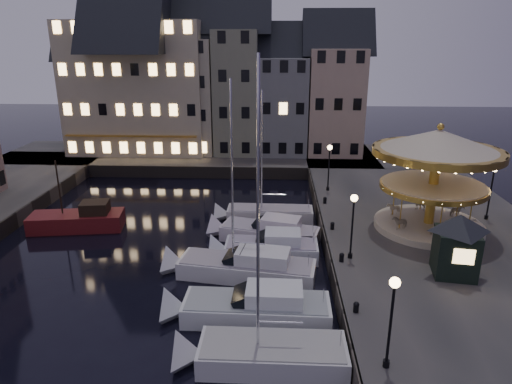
{
  "coord_description": "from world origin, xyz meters",
  "views": [
    {
      "loc": [
        2.51,
        -24.93,
        14.22
      ],
      "look_at": [
        1.0,
        8.0,
        3.2
      ],
      "focal_mm": 32.0,
      "sensor_mm": 36.0,
      "label": 1
    }
  ],
  "objects_px": {
    "streetlamp_c": "(329,161)",
    "motorboat_d": "(265,249)",
    "bollard_a": "(356,307)",
    "bollard_c": "(332,225)",
    "bollard_b": "(342,257)",
    "motorboat_a": "(260,355)",
    "streetlamp_a": "(392,310)",
    "bollard_d": "(325,200)",
    "motorboat_c": "(241,267)",
    "ticket_kiosk": "(458,234)",
    "motorboat_e": "(264,232)",
    "red_fishing_boat": "(79,221)",
    "motorboat_b": "(249,308)",
    "motorboat_f": "(263,214)",
    "carousel": "(437,161)",
    "streetlamp_b": "(353,217)",
    "streetlamp_d": "(492,185)"
  },
  "relations": [
    {
      "from": "red_fishing_boat",
      "to": "carousel",
      "type": "relative_size",
      "value": 0.84
    },
    {
      "from": "streetlamp_a",
      "to": "bollard_d",
      "type": "bearing_deg",
      "value": 91.72
    },
    {
      "from": "bollard_c",
      "to": "motorboat_a",
      "type": "xyz_separation_m",
      "value": [
        -4.71,
        -13.03,
        -1.06
      ]
    },
    {
      "from": "motorboat_b",
      "to": "motorboat_c",
      "type": "height_order",
      "value": "motorboat_c"
    },
    {
      "from": "bollard_a",
      "to": "motorboat_e",
      "type": "bearing_deg",
      "value": 113.53
    },
    {
      "from": "streetlamp_d",
      "to": "motorboat_f",
      "type": "distance_m",
      "value": 17.51
    },
    {
      "from": "streetlamp_b",
      "to": "motorboat_c",
      "type": "bearing_deg",
      "value": -177.07
    },
    {
      "from": "bollard_a",
      "to": "motorboat_d",
      "type": "xyz_separation_m",
      "value": [
        -4.75,
        8.4,
        -0.96
      ]
    },
    {
      "from": "streetlamp_a",
      "to": "motorboat_c",
      "type": "distance_m",
      "value": 12.29
    },
    {
      "from": "streetlamp_b",
      "to": "red_fishing_boat",
      "type": "height_order",
      "value": "red_fishing_boat"
    },
    {
      "from": "bollard_a",
      "to": "bollard_c",
      "type": "xyz_separation_m",
      "value": [
        0.0,
        10.5,
        0.0
      ]
    },
    {
      "from": "streetlamp_d",
      "to": "bollard_c",
      "type": "distance_m",
      "value": 12.4
    },
    {
      "from": "motorboat_c",
      "to": "motorboat_d",
      "type": "relative_size",
      "value": 1.74
    },
    {
      "from": "ticket_kiosk",
      "to": "streetlamp_b",
      "type": "bearing_deg",
      "value": 162.0
    },
    {
      "from": "motorboat_e",
      "to": "ticket_kiosk",
      "type": "distance_m",
      "value": 13.56
    },
    {
      "from": "motorboat_a",
      "to": "ticket_kiosk",
      "type": "bearing_deg",
      "value": 31.49
    },
    {
      "from": "streetlamp_d",
      "to": "bollard_a",
      "type": "xyz_separation_m",
      "value": [
        -11.9,
        -13.0,
        -2.41
      ]
    },
    {
      "from": "motorboat_b",
      "to": "motorboat_c",
      "type": "distance_m",
      "value": 4.63
    },
    {
      "from": "motorboat_c",
      "to": "ticket_kiosk",
      "type": "distance_m",
      "value": 12.93
    },
    {
      "from": "motorboat_b",
      "to": "red_fishing_boat",
      "type": "distance_m",
      "value": 18.3
    },
    {
      "from": "bollard_b",
      "to": "bollard_c",
      "type": "height_order",
      "value": "same"
    },
    {
      "from": "bollard_b",
      "to": "motorboat_e",
      "type": "relative_size",
      "value": 0.07
    },
    {
      "from": "motorboat_e",
      "to": "red_fishing_boat",
      "type": "bearing_deg",
      "value": 174.25
    },
    {
      "from": "streetlamp_b",
      "to": "bollard_b",
      "type": "distance_m",
      "value": 2.54
    },
    {
      "from": "streetlamp_b",
      "to": "motorboat_f",
      "type": "bearing_deg",
      "value": 122.01
    },
    {
      "from": "motorboat_b",
      "to": "ticket_kiosk",
      "type": "xyz_separation_m",
      "value": [
        11.66,
        3.08,
        3.16
      ]
    },
    {
      "from": "bollard_a",
      "to": "motorboat_b",
      "type": "bearing_deg",
      "value": 168.6
    },
    {
      "from": "bollard_a",
      "to": "bollard_b",
      "type": "bearing_deg",
      "value": 90.0
    },
    {
      "from": "streetlamp_b",
      "to": "red_fishing_boat",
      "type": "xyz_separation_m",
      "value": [
        -20.16,
        6.72,
        -3.33
      ]
    },
    {
      "from": "streetlamp_c",
      "to": "motorboat_d",
      "type": "height_order",
      "value": "streetlamp_c"
    },
    {
      "from": "motorboat_d",
      "to": "motorboat_e",
      "type": "relative_size",
      "value": 0.89
    },
    {
      "from": "red_fishing_boat",
      "to": "streetlamp_a",
      "type": "bearing_deg",
      "value": -39.68
    },
    {
      "from": "motorboat_b",
      "to": "motorboat_f",
      "type": "relative_size",
      "value": 0.83
    },
    {
      "from": "bollard_b",
      "to": "motorboat_a",
      "type": "bearing_deg",
      "value": -120.39
    },
    {
      "from": "bollard_c",
      "to": "motorboat_b",
      "type": "xyz_separation_m",
      "value": [
        -5.43,
        -9.41,
        -0.96
      ]
    },
    {
      "from": "streetlamp_d",
      "to": "bollard_a",
      "type": "bearing_deg",
      "value": -132.47
    },
    {
      "from": "motorboat_d",
      "to": "streetlamp_c",
      "type": "bearing_deg",
      "value": 64.27
    },
    {
      "from": "streetlamp_d",
      "to": "carousel",
      "type": "bearing_deg",
      "value": -157.76
    },
    {
      "from": "motorboat_b",
      "to": "carousel",
      "type": "relative_size",
      "value": 1.02
    },
    {
      "from": "streetlamp_a",
      "to": "motorboat_d",
      "type": "xyz_separation_m",
      "value": [
        -5.35,
        12.4,
        -3.38
      ]
    },
    {
      "from": "bollard_b",
      "to": "carousel",
      "type": "height_order",
      "value": "carousel"
    },
    {
      "from": "streetlamp_c",
      "to": "streetlamp_b",
      "type": "bearing_deg",
      "value": -90.0
    },
    {
      "from": "motorboat_b",
      "to": "motorboat_f",
      "type": "xyz_separation_m",
      "value": [
        0.3,
        14.06,
        -0.12
      ]
    },
    {
      "from": "motorboat_e",
      "to": "red_fishing_boat",
      "type": "xyz_separation_m",
      "value": [
        -14.66,
        1.48,
        0.05
      ]
    },
    {
      "from": "bollard_b",
      "to": "motorboat_b",
      "type": "relative_size",
      "value": 0.06
    },
    {
      "from": "streetlamp_c",
      "to": "bollard_b",
      "type": "height_order",
      "value": "streetlamp_c"
    },
    {
      "from": "motorboat_c",
      "to": "motorboat_d",
      "type": "bearing_deg",
      "value": 61.66
    },
    {
      "from": "bollard_d",
      "to": "red_fishing_boat",
      "type": "bearing_deg",
      "value": -170.48
    },
    {
      "from": "bollard_a",
      "to": "motorboat_c",
      "type": "relative_size",
      "value": 0.04
    },
    {
      "from": "streetlamp_a",
      "to": "ticket_kiosk",
      "type": "bearing_deg",
      "value": 55.44
    }
  ]
}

